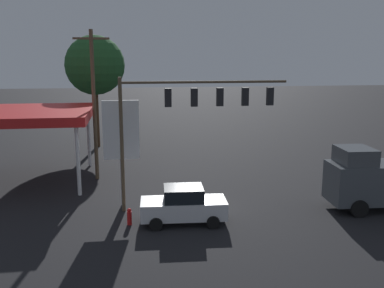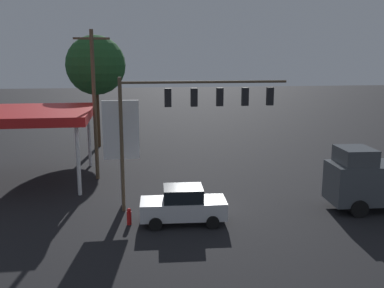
% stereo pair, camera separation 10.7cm
% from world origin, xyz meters
% --- Properties ---
extents(ground_plane, '(200.00, 200.00, 0.00)m').
position_xyz_m(ground_plane, '(0.00, 0.00, 0.00)').
color(ground_plane, black).
extents(traffic_signal_assembly, '(9.26, 0.43, 7.43)m').
position_xyz_m(traffic_signal_assembly, '(0.22, -0.42, 5.76)').
color(traffic_signal_assembly, brown).
rests_on(traffic_signal_assembly, ground).
extents(utility_pole, '(2.40, 0.26, 10.27)m').
position_xyz_m(utility_pole, '(6.01, -7.20, 5.42)').
color(utility_pole, brown).
rests_on(utility_pole, ground).
extents(gas_station_canopy, '(8.77, 8.58, 4.96)m').
position_xyz_m(gas_station_canopy, '(10.62, -7.34, 4.61)').
color(gas_station_canopy, red).
rests_on(gas_station_canopy, ground).
extents(price_sign, '(2.04, 0.27, 6.10)m').
position_xyz_m(price_sign, '(4.13, -1.41, 4.19)').
color(price_sign, silver).
rests_on(price_sign, ground).
extents(sedan_far, '(4.50, 2.27, 1.93)m').
position_xyz_m(sedan_far, '(1.00, 1.80, 0.95)').
color(sedan_far, silver).
rests_on(sedan_far, ground).
extents(street_tree, '(5.52, 5.52, 10.48)m').
position_xyz_m(street_tree, '(6.69, -18.59, 7.70)').
color(street_tree, '#4C331E').
rests_on(street_tree, ground).
extents(fire_hydrant, '(0.24, 0.24, 0.88)m').
position_xyz_m(fire_hydrant, '(3.79, 1.67, 0.44)').
color(fire_hydrant, red).
rests_on(fire_hydrant, ground).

